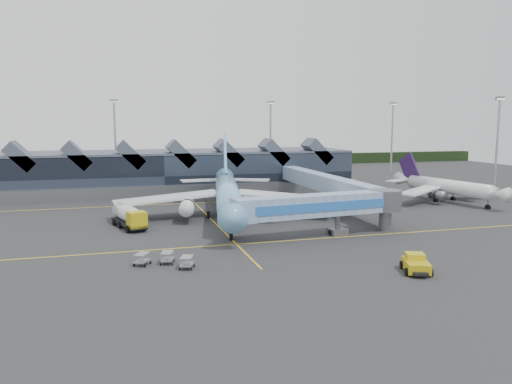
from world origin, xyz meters
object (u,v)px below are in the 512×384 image
object	(u,v)px
main_airliner	(228,193)
fuel_truck	(128,215)
pushback_tug	(416,264)
jet_bridge	(331,206)
regional_jet	(445,186)

from	to	relation	value
main_airliner	fuel_truck	bearing A→B (deg)	-155.81
main_airliner	pushback_tug	bearing A→B (deg)	-59.64
jet_bridge	pushback_tug	xyz separation A→B (m)	(1.53, -19.05, -3.50)
main_airliner	regional_jet	distance (m)	47.58
jet_bridge	pushback_tug	distance (m)	19.43
main_airliner	fuel_truck	world-z (taller)	main_airliner
regional_jet	fuel_truck	bearing A→B (deg)	177.38
jet_bridge	regional_jet	bearing A→B (deg)	25.80
main_airliner	fuel_truck	xyz separation A→B (m)	(-16.78, -3.93, -2.30)
regional_jet	fuel_truck	distance (m)	64.71
main_airliner	regional_jet	bearing A→B (deg)	17.32
fuel_truck	pushback_tug	world-z (taller)	fuel_truck
main_airliner	jet_bridge	distance (m)	20.93
main_airliner	regional_jet	xyz separation A→B (m)	(47.27, 5.22, -1.11)
main_airliner	pushback_tug	distance (m)	38.98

